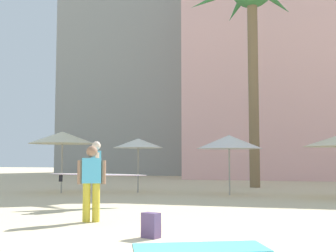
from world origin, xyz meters
TOP-DOWN VIEW (x-y plane):
  - hotel_tower_gray at (-11.20, 35.04)m, footprint 14.50×11.37m
  - palm_tree_left at (0.11, 16.24)m, footprint 6.38×6.00m
  - cafe_umbrella_1 at (-4.20, 11.73)m, footprint 2.02×2.02m
  - cafe_umbrella_3 at (-7.08, 10.76)m, footprint 2.65×2.65m
  - cafe_umbrella_4 at (-0.50, 11.57)m, footprint 2.47×2.47m
  - beach_towel at (0.33, 1.83)m, footprint 2.14×1.52m
  - backpack at (-0.62, 2.42)m, footprint 0.35×0.32m
  - person_near_left at (-3.43, 6.28)m, footprint 2.44×1.79m
  - person_far_left at (-2.42, 3.82)m, footprint 0.59×0.36m

SIDE VIEW (x-z plane):
  - beach_towel at x=0.33m, z-range 0.00..0.01m
  - backpack at x=-0.62m, z-range -0.01..0.41m
  - person_far_left at x=-2.42m, z-range 0.07..1.68m
  - person_near_left at x=-3.43m, z-range 0.06..1.87m
  - cafe_umbrella_1 at x=-4.20m, z-range 0.89..3.07m
  - cafe_umbrella_4 at x=-0.50m, z-range 0.86..3.11m
  - cafe_umbrella_3 at x=-7.08m, z-range 0.98..3.42m
  - palm_tree_left at x=0.11m, z-range 3.61..14.64m
  - hotel_tower_gray at x=-11.20m, z-range 0.00..26.80m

